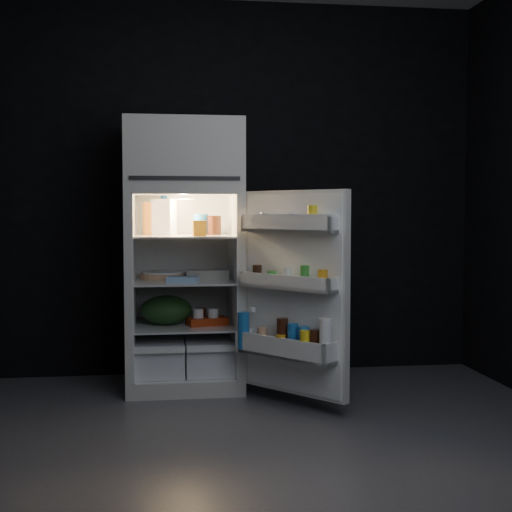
{
  "coord_description": "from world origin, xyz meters",
  "views": [
    {
      "loc": [
        -0.33,
        -3.49,
        1.19
      ],
      "look_at": [
        0.29,
        1.0,
        0.9
      ],
      "focal_mm": 50.0,
      "sensor_mm": 36.0,
      "label": 1
    }
  ],
  "objects": [
    {
      "name": "amber_bottle",
      "position": [
        -0.39,
        1.33,
        1.14
      ],
      "size": [
        0.09,
        0.09,
        0.22
      ],
      "primitive_type": "cylinder",
      "rotation": [
        0.0,
        0.0,
        -0.02
      ],
      "color": "orange",
      "rests_on": "refrigerator"
    },
    {
      "name": "small_can_red",
      "position": [
        -0.05,
        1.41,
        0.47
      ],
      "size": [
        0.09,
        0.09,
        0.09
      ],
      "primitive_type": "cylinder",
      "rotation": [
        0.0,
        0.0,
        -0.25
      ],
      "color": "#A12D0D",
      "rests_on": "refrigerator"
    },
    {
      "name": "flat_package",
      "position": [
        -0.17,
        1.09,
        0.75
      ],
      "size": [
        0.22,
        0.16,
        0.04
      ],
      "primitive_type": "cube",
      "rotation": [
        0.0,
        0.0,
        -0.32
      ],
      "color": "#8AB1D6",
      "rests_on": "refrigerator"
    },
    {
      "name": "small_can_silver",
      "position": [
        0.05,
        1.38,
        0.47
      ],
      "size": [
        0.07,
        0.07,
        0.09
      ],
      "primitive_type": "cylinder",
      "rotation": [
        0.0,
        0.0,
        0.21
      ],
      "color": "silver",
      "rests_on": "refrigerator"
    },
    {
      "name": "yogurt_tray",
      "position": [
        -0.01,
        1.23,
        0.45
      ],
      "size": [
        0.29,
        0.2,
        0.05
      ],
      "primitive_type": "cube",
      "rotation": [
        0.0,
        0.0,
        0.24
      ],
      "color": "#A12D0D",
      "rests_on": "refrigerator"
    },
    {
      "name": "floor",
      "position": [
        0.0,
        0.0,
        0.0
      ],
      "size": [
        4.0,
        3.4,
        0.0
      ],
      "primitive_type": "cube",
      "color": "#56565B",
      "rests_on": "ground"
    },
    {
      "name": "egg_carton",
      "position": [
        -0.01,
        1.22,
        0.76
      ],
      "size": [
        0.28,
        0.12,
        0.07
      ],
      "primitive_type": "cube",
      "rotation": [
        0.0,
        0.0,
        -0.03
      ],
      "color": "gray",
      "rests_on": "refrigerator"
    },
    {
      "name": "fridge_door",
      "position": [
        0.46,
        0.65,
        0.68
      ],
      "size": [
        0.61,
        0.67,
        1.22
      ],
      "color": "silver",
      "rests_on": "ground"
    },
    {
      "name": "wrapped_pkg",
      "position": [
        0.09,
        1.4,
        0.75
      ],
      "size": [
        0.12,
        0.1,
        0.05
      ],
      "primitive_type": "cube",
      "rotation": [
        0.0,
        0.0,
        0.13
      ],
      "color": "beige",
      "rests_on": "refrigerator"
    },
    {
      "name": "refrigerator",
      "position": [
        -0.16,
        1.32,
        0.96
      ],
      "size": [
        0.76,
        0.71,
        1.78
      ],
      "color": "silver",
      "rests_on": "ground"
    },
    {
      "name": "produce_bag",
      "position": [
        -0.28,
        1.29,
        0.52
      ],
      "size": [
        0.43,
        0.4,
        0.2
      ],
      "primitive_type": "ellipsoid",
      "rotation": [
        0.0,
        0.0,
        -0.42
      ],
      "color": "#193815",
      "rests_on": "refrigerator"
    },
    {
      "name": "milk_jug",
      "position": [
        -0.29,
        1.33,
        1.15
      ],
      "size": [
        0.17,
        0.17,
        0.24
      ],
      "primitive_type": "cube",
      "rotation": [
        0.0,
        0.0,
        -0.36
      ],
      "color": "white",
      "rests_on": "refrigerator"
    },
    {
      "name": "wall_back",
      "position": [
        0.0,
        1.7,
        1.35
      ],
      "size": [
        4.0,
        0.0,
        2.7
      ],
      "primitive_type": "cube",
      "color": "black",
      "rests_on": "ground"
    },
    {
      "name": "mayo_jar",
      "position": [
        -0.04,
        1.32,
        1.1
      ],
      "size": [
        0.12,
        0.12,
        0.14
      ],
      "primitive_type": "cylinder",
      "rotation": [
        0.0,
        0.0,
        -0.21
      ],
      "color": "#1F62AD",
      "rests_on": "refrigerator"
    },
    {
      "name": "jam_jar",
      "position": [
        0.04,
        1.31,
        1.09
      ],
      "size": [
        0.12,
        0.12,
        0.13
      ],
      "primitive_type": "cylinder",
      "rotation": [
        0.0,
        0.0,
        -0.22
      ],
      "color": "#32180D",
      "rests_on": "refrigerator"
    },
    {
      "name": "wall_front",
      "position": [
        0.0,
        -1.7,
        1.35
      ],
      "size": [
        4.0,
        0.0,
        2.7
      ],
      "primitive_type": "cube",
      "color": "black",
      "rests_on": "ground"
    },
    {
      "name": "small_carton",
      "position": [
        -0.07,
        1.09,
        1.08
      ],
      "size": [
        0.09,
        0.07,
        0.1
      ],
      "primitive_type": "cube",
      "rotation": [
        0.0,
        0.0,
        0.12
      ],
      "color": "orange",
      "rests_on": "refrigerator"
    },
    {
      "name": "pie",
      "position": [
        -0.29,
        1.39,
        0.75
      ],
      "size": [
        0.44,
        0.44,
        0.04
      ],
      "primitive_type": "cylinder",
      "rotation": [
        0.0,
        0.0,
        -0.4
      ],
      "color": "tan",
      "rests_on": "refrigerator"
    }
  ]
}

